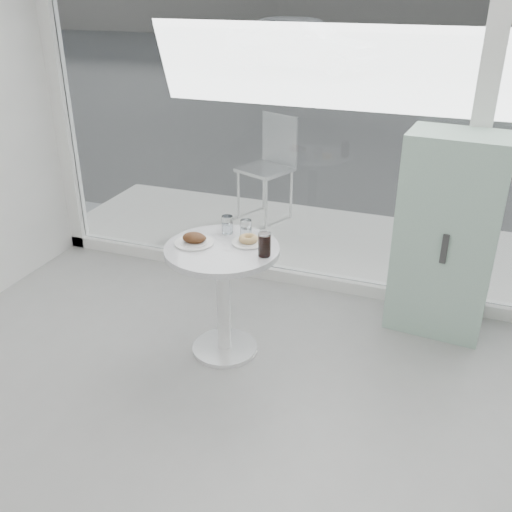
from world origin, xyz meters
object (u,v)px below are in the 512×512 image
at_px(car_white, 301,42).
at_px(plate_fritter, 195,240).
at_px(water_tumbler_a, 227,226).
at_px(mint_cabinet, 447,236).
at_px(patio_chair, 271,161).
at_px(plate_donut, 248,240).
at_px(cola_glass, 264,245).
at_px(main_table, 223,278).
at_px(water_tumbler_b, 246,230).

relative_size(car_white, plate_fritter, 17.31).
xyz_separation_m(car_white, water_tumbler_a, (3.16, -12.62, 0.09)).
distance_m(mint_cabinet, water_tumbler_a, 1.49).
height_order(patio_chair, car_white, car_white).
relative_size(plate_donut, cola_glass, 1.43).
relative_size(main_table, mint_cabinet, 0.55).
distance_m(car_white, plate_fritter, 13.20).
bearing_deg(patio_chair, main_table, -55.51).
distance_m(mint_cabinet, car_white, 12.82).
height_order(main_table, mint_cabinet, mint_cabinet).
relative_size(water_tumbler_a, water_tumbler_b, 1.00).
distance_m(plate_fritter, water_tumbler_b, 0.33).
bearing_deg(water_tumbler_b, water_tumbler_a, 170.48).
height_order(mint_cabinet, water_tumbler_a, mint_cabinet).
distance_m(patio_chair, water_tumbler_b, 2.20).
height_order(car_white, plate_donut, car_white).
height_order(mint_cabinet, patio_chair, mint_cabinet).
bearing_deg(cola_glass, car_white, 105.24).
relative_size(mint_cabinet, car_white, 0.33).
distance_m(car_white, cola_glass, 13.32).
xyz_separation_m(mint_cabinet, plate_fritter, (-1.48, -0.84, 0.10)).
height_order(patio_chair, water_tumbler_a, patio_chair).
relative_size(water_tumbler_a, cola_glass, 0.81).
xyz_separation_m(main_table, plate_fritter, (-0.18, -0.01, 0.25)).
xyz_separation_m(main_table, cola_glass, (0.29, -0.02, 0.29)).
bearing_deg(patio_chair, cola_glass, -48.98).
bearing_deg(plate_donut, cola_glass, -40.51).
distance_m(mint_cabinet, plate_fritter, 1.70).
bearing_deg(plate_donut, water_tumbler_a, 150.71).
relative_size(plate_donut, water_tumbler_a, 1.76).
bearing_deg(patio_chair, water_tumbler_b, -52.26).
distance_m(main_table, plate_fritter, 0.30).
bearing_deg(plate_fritter, water_tumbler_a, 60.24).
height_order(main_table, patio_chair, patio_chair).
bearing_deg(mint_cabinet, cola_glass, -134.53).
bearing_deg(main_table, water_tumbler_b, 64.84).
relative_size(plate_fritter, cola_glass, 1.69).
height_order(plate_fritter, water_tumbler_b, water_tumbler_b).
bearing_deg(car_white, cola_glass, -152.69).
relative_size(main_table, water_tumbler_a, 6.48).
height_order(car_white, plate_fritter, car_white).
relative_size(plate_fritter, water_tumbler_a, 2.08).
bearing_deg(main_table, water_tumbler_a, 103.51).
bearing_deg(patio_chair, plate_donut, -51.64).
bearing_deg(car_white, plate_fritter, -154.64).
bearing_deg(water_tumbler_b, mint_cabinet, 27.99).
distance_m(water_tumbler_a, water_tumbler_b, 0.14).
bearing_deg(plate_fritter, main_table, 3.97).
bearing_deg(car_white, plate_donut, -153.19).
bearing_deg(water_tumbler_b, plate_donut, -59.97).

